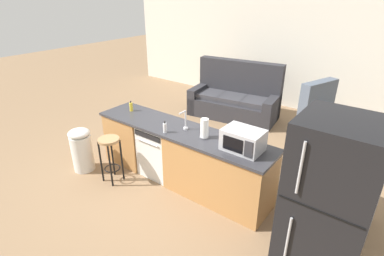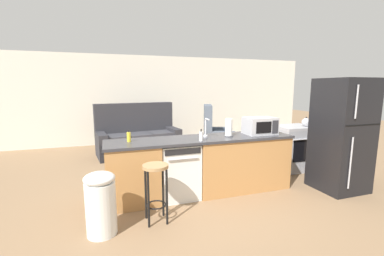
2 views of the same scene
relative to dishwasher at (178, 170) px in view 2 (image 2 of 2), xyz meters
name	(u,v)px [view 2 (image 2 of 2)]	position (x,y,z in m)	size (l,w,h in m)	color
ground_plane	(193,194)	(0.25, 0.00, -0.42)	(24.00, 24.00, 0.00)	#896B4C
wall_back	(159,99)	(0.55, 4.20, 0.88)	(10.00, 0.06, 2.60)	silver
kitchen_counter	(207,167)	(0.49, 0.00, 0.00)	(2.94, 0.66, 0.90)	#B77F47
dishwasher	(178,170)	(0.00, 0.00, 0.00)	(0.58, 0.61, 0.84)	white
stove_range	(293,148)	(2.60, 0.55, 0.03)	(0.76, 0.68, 0.90)	#A8AAB2
refrigerator	(341,135)	(2.60, -0.55, 0.49)	(0.72, 0.73, 1.82)	black
microwave	(260,126)	(1.42, 0.00, 0.62)	(0.50, 0.37, 0.28)	#B7B7BC
sink_faucet	(206,129)	(0.47, 0.03, 0.61)	(0.07, 0.18, 0.30)	silver
paper_towel_roll	(229,128)	(0.84, -0.02, 0.62)	(0.14, 0.14, 0.28)	#4C4C51
soap_bottle	(201,136)	(0.30, -0.22, 0.55)	(0.06, 0.06, 0.18)	silver
dish_soap_bottle	(129,137)	(-0.71, 0.06, 0.55)	(0.06, 0.06, 0.18)	yellow
kettle	(306,122)	(2.77, 0.42, 0.56)	(0.21, 0.17, 0.19)	#B2B2B7
bar_stool	(156,181)	(-0.46, -0.65, 0.11)	(0.32, 0.32, 0.74)	tan
trash_bin	(101,203)	(-1.11, -0.73, -0.04)	(0.35, 0.35, 0.74)	white
couch	(138,138)	(-0.28, 2.87, -0.03)	(2.11, 1.17, 1.27)	#2D2D33
armchair	(215,136)	(1.77, 2.64, -0.07)	(1.04, 1.07, 1.20)	#515B6B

